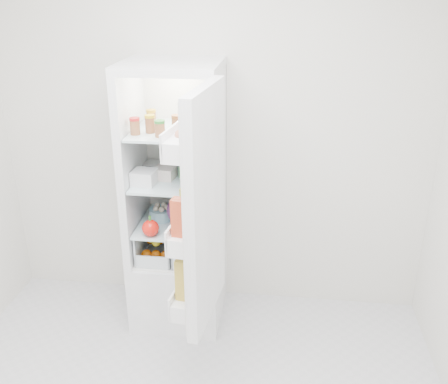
# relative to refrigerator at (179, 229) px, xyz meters

# --- Properties ---
(room_walls) EXTENTS (3.02, 3.02, 2.61)m
(room_walls) POSITION_rel_refrigerator_xyz_m (0.20, -1.25, 0.93)
(room_walls) COLOR silver
(room_walls) RESTS_ON ground
(refrigerator) EXTENTS (0.60, 0.60, 1.80)m
(refrigerator) POSITION_rel_refrigerator_xyz_m (0.00, 0.00, 0.00)
(refrigerator) COLOR silver
(refrigerator) RESTS_ON ground
(shelf_low) EXTENTS (0.49, 0.53, 0.01)m
(shelf_low) POSITION_rel_refrigerator_xyz_m (-0.00, -0.06, 0.07)
(shelf_low) COLOR silver
(shelf_low) RESTS_ON refrigerator
(shelf_mid) EXTENTS (0.49, 0.53, 0.02)m
(shelf_mid) POSITION_rel_refrigerator_xyz_m (-0.00, -0.06, 0.38)
(shelf_mid) COLOR silver
(shelf_mid) RESTS_ON refrigerator
(shelf_top) EXTENTS (0.49, 0.53, 0.02)m
(shelf_top) POSITION_rel_refrigerator_xyz_m (-0.00, -0.06, 0.71)
(shelf_top) COLOR silver
(shelf_top) RESTS_ON refrigerator
(crisper_left) EXTENTS (0.23, 0.46, 0.22)m
(crisper_left) POSITION_rel_refrigerator_xyz_m (-0.12, -0.06, -0.06)
(crisper_left) COLOR silver
(crisper_left) RESTS_ON refrigerator
(crisper_right) EXTENTS (0.23, 0.46, 0.22)m
(crisper_right) POSITION_rel_refrigerator_xyz_m (0.12, -0.06, -0.06)
(crisper_right) COLOR silver
(crisper_right) RESTS_ON refrigerator
(condiment_jars) EXTENTS (0.46, 0.34, 0.08)m
(condiment_jars) POSITION_rel_refrigerator_xyz_m (-0.01, -0.12, 0.76)
(condiment_jars) COLOR #B21919
(condiment_jars) RESTS_ON shelf_top
(squeeze_bottle) EXTENTS (0.06, 0.06, 0.19)m
(squeeze_bottle) POSITION_rel_refrigerator_xyz_m (0.15, -0.07, 0.82)
(squeeze_bottle) COLOR white
(squeeze_bottle) RESTS_ON shelf_top
(tub_white) EXTENTS (0.15, 0.15, 0.09)m
(tub_white) POSITION_rel_refrigerator_xyz_m (-0.17, -0.17, 0.44)
(tub_white) COLOR white
(tub_white) RESTS_ON shelf_mid
(tub_cream) EXTENTS (0.14, 0.14, 0.08)m
(tub_cream) POSITION_rel_refrigerator_xyz_m (-0.07, -0.06, 0.43)
(tub_cream) COLOR beige
(tub_cream) RESTS_ON shelf_mid
(tin_red) EXTENTS (0.11, 0.11, 0.06)m
(tin_red) POSITION_rel_refrigerator_xyz_m (0.15, -0.25, 0.42)
(tin_red) COLOR red
(tin_red) RESTS_ON shelf_mid
(foil_tray) EXTENTS (0.21, 0.18, 0.04)m
(foil_tray) POSITION_rel_refrigerator_xyz_m (-0.16, 0.09, 0.41)
(foil_tray) COLOR silver
(foil_tray) RESTS_ON shelf_mid
(tub_green) EXTENTS (0.14, 0.16, 0.08)m
(tub_green) POSITION_rel_refrigerator_xyz_m (0.09, -0.00, 0.43)
(tub_green) COLOR #3E8A4C
(tub_green) RESTS_ON shelf_mid
(red_cabbage) EXTENTS (0.19, 0.19, 0.19)m
(red_cabbage) POSITION_rel_refrigerator_xyz_m (0.04, -0.08, 0.18)
(red_cabbage) COLOR #612159
(red_cabbage) RESTS_ON shelf_low
(bell_pepper) EXTENTS (0.11, 0.11, 0.11)m
(bell_pepper) POSITION_rel_refrigerator_xyz_m (-0.12, -0.28, 0.14)
(bell_pepper) COLOR red
(bell_pepper) RESTS_ON shelf_low
(mushroom_bowl) EXTENTS (0.19, 0.19, 0.08)m
(mushroom_bowl) POSITION_rel_refrigerator_xyz_m (-0.11, -0.03, 0.12)
(mushroom_bowl) COLOR #8FC3D5
(mushroom_bowl) RESTS_ON shelf_low
(salad_bag) EXTENTS (0.10, 0.10, 0.10)m
(salad_bag) POSITION_rel_refrigerator_xyz_m (0.18, -0.24, 0.13)
(salad_bag) COLOR #A8B88A
(salad_bag) RESTS_ON shelf_low
(citrus_pile) EXTENTS (0.20, 0.24, 0.16)m
(citrus_pile) POSITION_rel_refrigerator_xyz_m (-0.13, -0.12, -0.07)
(citrus_pile) COLOR orange
(citrus_pile) RESTS_ON refrigerator
(veg_pile) EXTENTS (0.16, 0.30, 0.10)m
(veg_pile) POSITION_rel_refrigerator_xyz_m (0.13, -0.06, -0.10)
(veg_pile) COLOR #204E1A
(veg_pile) RESTS_ON refrigerator
(fridge_door) EXTENTS (0.23, 0.60, 1.30)m
(fridge_door) POSITION_rel_refrigerator_xyz_m (0.27, -0.64, 0.43)
(fridge_door) COLOR silver
(fridge_door) RESTS_ON refrigerator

